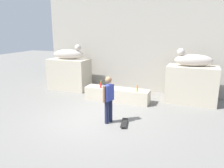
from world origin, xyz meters
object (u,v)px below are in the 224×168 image
statue_reclining_left (69,54)px  skater (108,98)px  bottle_green (101,83)px  skateboard (124,123)px  bottle_red (101,85)px  statue_reclining_right (193,60)px  bottle_orange (137,89)px

statue_reclining_left → skater: bearing=-55.4°
statue_reclining_left → bottle_green: size_ratio=6.28×
skater → skateboard: (0.57, 0.04, -0.86)m
skateboard → bottle_red: size_ratio=2.88×
statue_reclining_left → bottle_green: 2.71m
statue_reclining_right → bottle_green: size_ratio=6.27×
skater → statue_reclining_right: bearing=-16.3°
skateboard → bottle_red: 2.92m
skater → bottle_orange: bearing=9.4°
statue_reclining_left → skater: (3.67, -3.41, -1.01)m
statue_reclining_right → skateboard: (-1.97, -3.36, -1.87)m
statue_reclining_right → bottle_red: 4.20m
statue_reclining_right → skateboard: size_ratio=2.04×
skateboard → bottle_orange: 2.26m
skater → bottle_red: skater is taller
bottle_red → skateboard: bearing=-49.2°
skater → skateboard: 1.03m
bottle_orange → bottle_green: (-1.84, 0.35, -0.02)m
statue_reclining_right → bottle_orange: (-2.11, -1.20, -1.20)m
bottle_green → bottle_orange: bearing=-10.8°
bottle_green → statue_reclining_right: bearing=12.1°
statue_reclining_right → bottle_green: bearing=0.4°
statue_reclining_right → skater: (-2.55, -3.40, -1.01)m
bottle_red → bottle_green: bottle_red is taller
statue_reclining_left → skateboard: statue_reclining_left is taller
bottle_orange → skateboard: bearing=-86.3°
skater → bottle_orange: size_ratio=5.43×
skateboard → bottle_green: bottle_green is taller
bottle_orange → skater: bearing=-101.2°
skateboard → statue_reclining_left: bearing=38.8°
skater → statue_reclining_left: bearing=67.7°
bottle_orange → bottle_green: 1.88m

